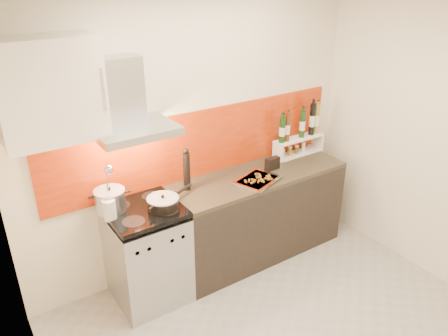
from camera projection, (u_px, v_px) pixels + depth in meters
back_wall at (197, 136)px, 4.00m from camera, size 3.40×0.02×2.60m
left_wall at (39, 293)px, 2.09m from camera, size 0.02×2.80×2.60m
right_wall at (446, 145)px, 3.80m from camera, size 0.02×2.80×2.60m
backsplash at (202, 143)px, 4.05m from camera, size 3.00×0.02×0.64m
range_stove at (148, 255)px, 3.78m from camera, size 0.60×0.60×0.91m
counter at (257, 214)px, 4.39m from camera, size 1.80×0.60×0.90m
range_hood at (127, 106)px, 3.34m from camera, size 0.62×0.50×0.61m
upper_cabinet at (49, 91)px, 2.96m from camera, size 0.70×0.35×0.72m
stock_pot at (110, 200)px, 3.52m from camera, size 0.25×0.25×0.22m
saute_pan at (164, 202)px, 3.58m from camera, size 0.48×0.30×0.12m
utensil_jar at (109, 203)px, 3.38m from camera, size 0.10×0.15×0.49m
pepper_mill at (187, 170)px, 3.83m from camera, size 0.06×0.06×0.40m
step_shelf at (299, 135)px, 4.54m from camera, size 0.58×0.16×0.52m
caddy_box at (272, 164)px, 4.26m from camera, size 0.15×0.07×0.13m
baking_tray at (257, 180)px, 4.04m from camera, size 0.48×0.43×0.03m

